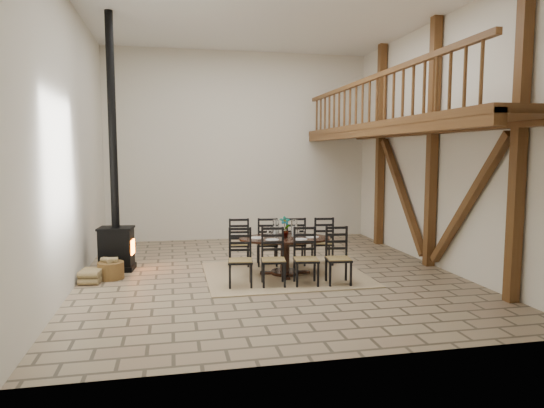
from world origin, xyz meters
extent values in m
plane|color=gray|center=(0.00, 0.00, 0.00)|extent=(8.00, 8.00, 0.00)
cube|color=silver|center=(0.00, 4.00, 2.50)|extent=(7.00, 0.02, 5.00)
cube|color=silver|center=(0.00, -4.00, 2.50)|extent=(7.00, 0.02, 5.00)
cube|color=silver|center=(-3.50, 0.00, 2.50)|extent=(0.02, 8.00, 5.00)
cube|color=silver|center=(3.50, 0.00, 2.50)|extent=(0.02, 8.00, 5.00)
cube|color=white|center=(0.00, 0.00, 5.00)|extent=(7.00, 8.00, 0.02)
cube|color=brown|center=(3.38, -2.50, 2.50)|extent=(0.18, 0.18, 5.00)
cube|color=brown|center=(3.38, 0.00, 2.50)|extent=(0.18, 0.18, 5.00)
cube|color=brown|center=(3.38, 2.50, 2.50)|extent=(0.18, 0.18, 5.00)
cube|color=brown|center=(3.38, -1.25, 1.40)|extent=(0.14, 2.16, 2.54)
cube|color=brown|center=(3.38, 1.25, 1.40)|extent=(0.14, 2.16, 2.54)
cube|color=brown|center=(3.38, 0.00, 2.80)|extent=(0.20, 7.80, 0.20)
cube|color=brown|center=(2.70, 0.00, 2.85)|extent=(1.60, 7.80, 0.12)
cube|color=brown|center=(2.00, 0.00, 2.75)|extent=(0.18, 7.80, 0.22)
cube|color=brown|center=(2.00, 0.00, 3.75)|extent=(0.09, 7.60, 0.09)
cube|color=brown|center=(2.00, 0.00, 3.33)|extent=(0.06, 7.60, 0.86)
cube|color=tan|center=(0.29, -0.15, 0.01)|extent=(3.00, 2.50, 0.02)
ellipsoid|color=black|center=(0.29, -0.15, 0.70)|extent=(1.86, 1.26, 0.04)
cylinder|color=black|center=(0.29, -0.15, 0.34)|extent=(0.17, 0.17, 0.64)
cylinder|color=black|center=(0.29, -0.15, 0.05)|extent=(0.54, 0.54, 0.06)
cube|color=#9E8B49|center=(-0.67, -0.81, 0.46)|extent=(0.47, 0.45, 0.04)
cube|color=black|center=(-0.67, -0.81, 0.22)|extent=(0.45, 0.45, 0.44)
cube|color=black|center=(-0.64, -0.63, 0.73)|extent=(0.37, 0.08, 0.58)
cube|color=#9E8B49|center=(-0.09, -0.88, 0.46)|extent=(0.47, 0.45, 0.04)
cube|color=black|center=(-0.09, -0.88, 0.22)|extent=(0.45, 0.45, 0.44)
cube|color=black|center=(-0.07, -0.70, 0.73)|extent=(0.37, 0.08, 0.58)
cube|color=#9E8B49|center=(0.48, -0.95, 0.46)|extent=(0.47, 0.45, 0.04)
cube|color=black|center=(0.48, -0.95, 0.22)|extent=(0.45, 0.45, 0.44)
cube|color=black|center=(0.50, -0.76, 0.73)|extent=(0.37, 0.08, 0.58)
cube|color=#9E8B49|center=(1.05, -1.02, 0.46)|extent=(0.47, 0.45, 0.04)
cube|color=black|center=(1.05, -1.02, 0.22)|extent=(0.45, 0.45, 0.44)
cube|color=black|center=(1.07, -0.83, 0.73)|extent=(0.37, 0.08, 0.58)
cube|color=#9E8B49|center=(-0.48, 0.72, 0.46)|extent=(0.47, 0.45, 0.04)
cube|color=black|center=(-0.48, 0.72, 0.22)|extent=(0.45, 0.45, 0.44)
cube|color=black|center=(-0.50, 0.54, 0.73)|extent=(0.37, 0.08, 0.58)
cube|color=#9E8B49|center=(0.09, 0.65, 0.46)|extent=(0.47, 0.45, 0.04)
cube|color=black|center=(0.09, 0.65, 0.22)|extent=(0.45, 0.45, 0.44)
cube|color=black|center=(0.07, 0.47, 0.73)|extent=(0.37, 0.08, 0.58)
cube|color=#9E8B49|center=(0.67, 0.58, 0.46)|extent=(0.47, 0.45, 0.04)
cube|color=black|center=(0.67, 0.58, 0.22)|extent=(0.45, 0.45, 0.44)
cube|color=black|center=(0.64, 0.40, 0.73)|extent=(0.37, 0.08, 0.58)
cube|color=#9E8B49|center=(1.24, 0.51, 0.46)|extent=(0.47, 0.45, 0.04)
cube|color=black|center=(1.24, 0.51, 0.22)|extent=(0.45, 0.45, 0.44)
cube|color=black|center=(1.22, 0.33, 0.73)|extent=(0.37, 0.08, 0.58)
cube|color=white|center=(0.29, -0.15, 0.73)|extent=(1.42, 0.83, 0.01)
cube|color=white|center=(0.29, -0.15, 0.81)|extent=(0.89, 0.39, 0.18)
cylinder|color=white|center=(0.11, -0.13, 0.89)|extent=(0.12, 0.12, 0.34)
cylinder|color=white|center=(0.46, -0.17, 0.89)|extent=(0.12, 0.12, 0.34)
cylinder|color=white|center=(0.11, -0.13, 0.80)|extent=(0.06, 0.06, 0.16)
cylinder|color=white|center=(0.46, -0.17, 0.80)|extent=(0.06, 0.06, 0.16)
imported|color=#4C723F|center=(0.29, -0.10, 0.92)|extent=(0.23, 0.17, 0.40)
cube|color=black|center=(-2.90, 0.89, 0.05)|extent=(0.72, 0.59, 0.10)
cube|color=black|center=(-2.90, 0.89, 0.46)|extent=(0.67, 0.53, 0.72)
cube|color=#FF590C|center=(-2.59, 0.85, 0.46)|extent=(0.05, 0.29, 0.29)
cube|color=black|center=(-2.90, 0.89, 0.84)|extent=(0.71, 0.58, 0.04)
cylinder|color=black|center=(-2.90, 0.89, 2.93)|extent=(0.15, 0.15, 4.14)
cylinder|color=brown|center=(-2.94, 0.22, 0.16)|extent=(0.48, 0.48, 0.31)
cube|color=#9F8559|center=(-2.94, 0.22, 0.35)|extent=(0.26, 0.26, 0.09)
cube|color=#9F8559|center=(-3.25, 0.00, 0.12)|extent=(0.42, 0.53, 0.24)
camera|label=1|loc=(-1.80, -8.99, 2.32)|focal=32.00mm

